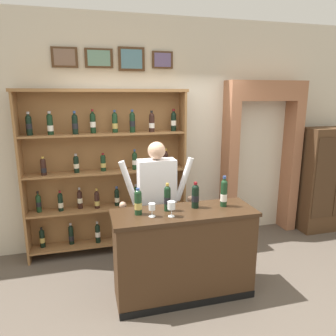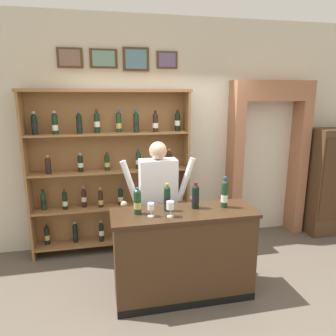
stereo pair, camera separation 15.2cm
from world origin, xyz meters
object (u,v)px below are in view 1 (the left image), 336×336
(tasting_bottle_grappa, at_px, (224,193))
(tasting_bottle_bianco, at_px, (195,196))
(tasting_bottle_brunello, at_px, (138,202))
(wine_glass_spare, at_px, (152,207))
(shopkeeper, at_px, (157,195))
(tasting_bottle_rosso, at_px, (167,198))
(wine_shelf, at_px, (107,169))
(tasting_counter, at_px, (184,254))
(side_cabinet, at_px, (326,179))
(wine_glass_left, at_px, (171,206))

(tasting_bottle_grappa, bearing_deg, tasting_bottle_bianco, 173.00)
(tasting_bottle_brunello, bearing_deg, wine_glass_spare, -37.95)
(shopkeeper, distance_m, tasting_bottle_brunello, 0.56)
(tasting_bottle_rosso, height_order, tasting_bottle_bianco, tasting_bottle_rosso)
(wine_glass_spare, bearing_deg, tasting_bottle_rosso, 32.74)
(tasting_bottle_bianco, distance_m, tasting_bottle_grappa, 0.32)
(tasting_bottle_brunello, bearing_deg, wine_shelf, 100.15)
(wine_shelf, distance_m, tasting_bottle_bianco, 1.49)
(tasting_bottle_rosso, xyz_separation_m, wine_glass_spare, (-0.19, -0.12, -0.04))
(tasting_bottle_bianco, bearing_deg, tasting_bottle_rosso, -178.28)
(tasting_counter, bearing_deg, tasting_bottle_bianco, 26.31)
(tasting_bottle_brunello, bearing_deg, tasting_bottle_rosso, 5.02)
(wine_shelf, xyz_separation_m, tasting_bottle_brunello, (0.22, -1.25, -0.07))
(wine_shelf, distance_m, wine_glass_spare, 1.40)
(wine_shelf, relative_size, tasting_bottle_brunello, 8.05)
(side_cabinet, relative_size, tasting_bottle_brunello, 5.99)
(side_cabinet, xyz_separation_m, tasting_bottle_bianco, (-2.65, -1.06, 0.29))
(tasting_bottle_rosso, bearing_deg, wine_glass_left, -91.30)
(tasting_bottle_rosso, distance_m, tasting_bottle_grappa, 0.63)
(tasting_counter, bearing_deg, tasting_bottle_brunello, 175.86)
(tasting_bottle_bianco, height_order, wine_glass_spare, tasting_bottle_bianco)
(shopkeeper, relative_size, tasting_bottle_bianco, 5.78)
(side_cabinet, bearing_deg, shopkeeper, -167.97)
(shopkeeper, bearing_deg, side_cabinet, 12.03)
(shopkeeper, xyz_separation_m, wine_glass_left, (0.01, -0.61, 0.07))
(tasting_bottle_bianco, bearing_deg, shopkeeper, 127.55)
(wine_shelf, xyz_separation_m, wine_glass_spare, (0.35, -1.35, -0.11))
(shopkeeper, bearing_deg, tasting_bottle_grappa, -35.85)
(shopkeeper, distance_m, tasting_bottle_grappa, 0.81)
(tasting_counter, distance_m, tasting_bottle_grappa, 0.80)
(tasting_bottle_brunello, xyz_separation_m, wine_glass_spare, (0.12, -0.10, -0.04))
(side_cabinet, bearing_deg, tasting_counter, -157.89)
(tasting_bottle_bianco, distance_m, wine_glass_spare, 0.53)
(wine_glass_spare, bearing_deg, tasting_counter, 9.58)
(side_cabinet, distance_m, tasting_bottle_brunello, 3.47)
(side_cabinet, bearing_deg, wine_shelf, 177.48)
(tasting_bottle_brunello, distance_m, wine_glass_spare, 0.16)
(side_cabinet, relative_size, wine_glass_left, 10.55)
(tasting_counter, bearing_deg, tasting_bottle_grappa, 4.13)
(tasting_counter, height_order, wine_glass_left, wine_glass_left)
(wine_shelf, bearing_deg, tasting_bottle_brunello, -79.85)
(tasting_bottle_bianco, xyz_separation_m, tasting_bottle_grappa, (0.32, -0.04, 0.02))
(tasting_counter, bearing_deg, wine_glass_left, -147.64)
(wine_glass_spare, bearing_deg, tasting_bottle_brunello, 142.05)
(wine_glass_left, xyz_separation_m, wine_glass_spare, (-0.19, 0.05, -0.01))
(wine_shelf, height_order, tasting_counter, wine_shelf)
(side_cabinet, height_order, tasting_bottle_rosso, side_cabinet)
(wine_shelf, height_order, tasting_bottle_brunello, wine_shelf)
(wine_shelf, bearing_deg, tasting_bottle_bianco, -54.84)
(tasting_bottle_grappa, bearing_deg, tasting_counter, -175.87)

